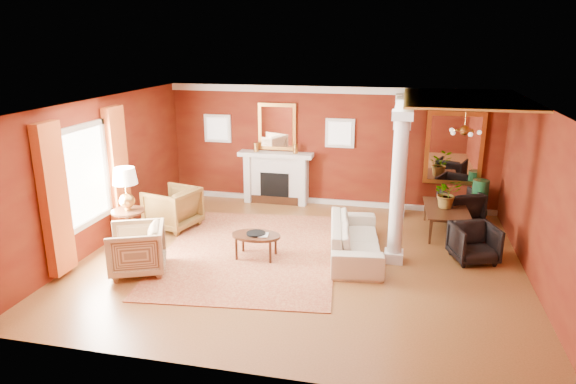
% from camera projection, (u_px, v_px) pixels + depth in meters
% --- Properties ---
extents(ground, '(8.00, 8.00, 0.00)m').
position_uv_depth(ground, '(301.00, 259.00, 9.62)').
color(ground, brown).
rests_on(ground, ground).
extents(room_shell, '(8.04, 7.04, 2.92)m').
position_uv_depth(room_shell, '(302.00, 154.00, 9.04)').
color(room_shell, '#63220D').
rests_on(room_shell, ground).
extents(fireplace, '(1.85, 0.42, 1.29)m').
position_uv_depth(fireplace, '(276.00, 178.00, 12.81)').
color(fireplace, silver).
rests_on(fireplace, ground).
extents(overmantel_mirror, '(0.95, 0.07, 1.15)m').
position_uv_depth(overmantel_mirror, '(277.00, 127.00, 12.58)').
color(overmantel_mirror, gold).
rests_on(overmantel_mirror, fireplace).
extents(flank_window_left, '(0.70, 0.07, 0.70)m').
position_uv_depth(flank_window_left, '(218.00, 128.00, 12.94)').
color(flank_window_left, silver).
rests_on(flank_window_left, room_shell).
extents(flank_window_right, '(0.70, 0.07, 0.70)m').
position_uv_depth(flank_window_right, '(340.00, 133.00, 12.29)').
color(flank_window_right, silver).
rests_on(flank_window_right, room_shell).
extents(left_window, '(0.21, 2.55, 2.60)m').
position_uv_depth(left_window, '(88.00, 183.00, 9.47)').
color(left_window, white).
rests_on(left_window, room_shell).
extents(column_front, '(0.36, 0.36, 2.80)m').
position_uv_depth(column_front, '(398.00, 188.00, 9.13)').
color(column_front, silver).
rests_on(column_front, ground).
extents(column_back, '(0.36, 0.36, 2.80)m').
position_uv_depth(column_back, '(400.00, 155.00, 11.66)').
color(column_back, silver).
rests_on(column_back, ground).
extents(header_beam, '(0.30, 3.20, 0.32)m').
position_uv_depth(header_beam, '(403.00, 109.00, 10.29)').
color(header_beam, silver).
rests_on(header_beam, column_front).
extents(amber_ceiling, '(2.30, 3.40, 0.04)m').
position_uv_depth(amber_ceiling, '(465.00, 99.00, 9.83)').
color(amber_ceiling, gold).
rests_on(amber_ceiling, room_shell).
extents(dining_mirror, '(1.30, 0.07, 1.70)m').
position_uv_depth(dining_mirror, '(454.00, 149.00, 11.79)').
color(dining_mirror, gold).
rests_on(dining_mirror, room_shell).
extents(chandelier, '(0.60, 0.62, 0.75)m').
position_uv_depth(chandelier, '(465.00, 130.00, 10.05)').
color(chandelier, '#B48138').
rests_on(chandelier, room_shell).
extents(crown_trim, '(8.00, 0.08, 0.16)m').
position_uv_depth(crown_trim, '(331.00, 90.00, 12.05)').
color(crown_trim, silver).
rests_on(crown_trim, room_shell).
extents(base_trim, '(8.00, 0.08, 0.12)m').
position_uv_depth(base_trim, '(328.00, 202.00, 12.84)').
color(base_trim, silver).
rests_on(base_trim, ground).
extents(rug, '(3.74, 4.70, 0.02)m').
position_uv_depth(rug, '(250.00, 252.00, 9.95)').
color(rug, maroon).
rests_on(rug, ground).
extents(sofa, '(0.99, 2.40, 0.91)m').
position_uv_depth(sofa, '(355.00, 233.00, 9.68)').
color(sofa, beige).
rests_on(sofa, ground).
extents(armchair_leopard, '(1.12, 1.16, 0.99)m').
position_uv_depth(armchair_leopard, '(173.00, 206.00, 11.11)').
color(armchair_leopard, black).
rests_on(armchair_leopard, ground).
extents(armchair_stripe, '(1.16, 1.19, 0.95)m').
position_uv_depth(armchair_stripe, '(137.00, 247.00, 8.98)').
color(armchair_stripe, tan).
rests_on(armchair_stripe, ground).
extents(coffee_table, '(0.93, 0.93, 0.47)m').
position_uv_depth(coffee_table, '(256.00, 237.00, 9.58)').
color(coffee_table, black).
rests_on(coffee_table, ground).
extents(coffee_book, '(0.18, 0.04, 0.25)m').
position_uv_depth(coffee_book, '(258.00, 229.00, 9.48)').
color(coffee_book, black).
rests_on(coffee_book, coffee_table).
extents(side_table, '(0.64, 0.64, 1.61)m').
position_uv_depth(side_table, '(126.00, 193.00, 9.95)').
color(side_table, black).
rests_on(side_table, ground).
extents(dining_table, '(0.61, 1.59, 0.87)m').
position_uv_depth(dining_table, '(447.00, 213.00, 10.83)').
color(dining_table, black).
rests_on(dining_table, ground).
extents(dining_chair_near, '(0.94, 0.91, 0.78)m').
position_uv_depth(dining_chair_near, '(474.00, 241.00, 9.46)').
color(dining_chair_near, black).
rests_on(dining_chair_near, ground).
extents(dining_chair_far, '(1.03, 1.01, 0.82)m').
position_uv_depth(dining_chair_far, '(460.00, 205.00, 11.43)').
color(dining_chair_far, black).
rests_on(dining_chair_far, ground).
extents(green_urn, '(0.40, 0.40, 0.96)m').
position_uv_depth(green_urn, '(479.00, 205.00, 11.58)').
color(green_urn, '#154423').
rests_on(green_urn, ground).
extents(potted_plant, '(0.76, 0.79, 0.49)m').
position_uv_depth(potted_plant, '(448.00, 182.00, 10.68)').
color(potted_plant, '#26591E').
rests_on(potted_plant, dining_table).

